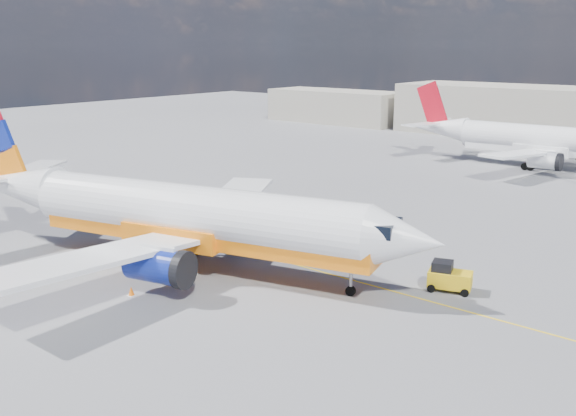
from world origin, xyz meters
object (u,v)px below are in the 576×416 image
Objects in this scene: main_jet at (181,215)px; traffic_cone at (131,291)px; second_jet at (544,141)px; gse_tug at (449,277)px.

main_jet reaches higher than traffic_cone.
second_jet is at bearing 84.96° from traffic_cone.
traffic_cone is at bearing -89.09° from main_jet.
main_jet is at bearing -99.34° from second_jet.
main_jet is 61.94× the size of traffic_cone.
second_jet is 56.77m from traffic_cone.
traffic_cone is (-4.98, -56.47, -3.01)m from second_jet.
traffic_cone is (-14.09, -12.74, -0.57)m from gse_tug.
main_jet is at bearing -172.40° from gse_tug.
gse_tug is (15.55, 7.41, -2.76)m from main_jet.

